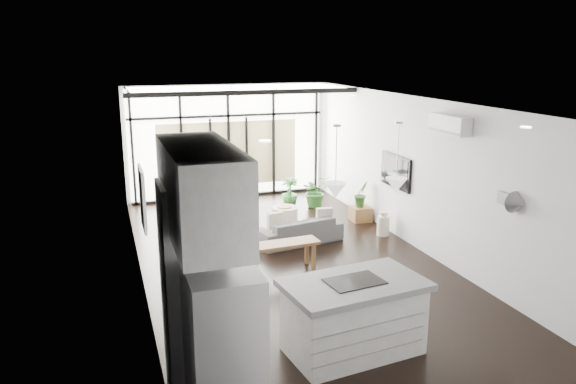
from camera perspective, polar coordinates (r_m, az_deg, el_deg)
floor at (r=9.72m, az=0.57°, el=-7.58°), size 5.00×10.00×0.00m
ceiling at (r=9.05m, az=0.61°, el=9.09°), size 5.00×10.00×0.00m
wall_left at (r=8.82m, az=-14.95°, el=-0.80°), size 0.02×10.00×2.80m
wall_right at (r=10.36m, az=13.78°, el=1.50°), size 0.02×10.00×2.80m
wall_back at (r=14.02m, az=-6.14°, el=5.12°), size 5.00×0.02×2.80m
wall_front at (r=5.11m, az=19.72°, el=-12.47°), size 5.00×0.02×2.80m
glazing at (r=13.90m, az=-6.03°, el=5.05°), size 5.00×0.20×2.80m
skylight at (r=12.89m, az=-5.32°, el=10.47°), size 4.70×1.90×0.06m
neighbour_building at (r=14.02m, az=-6.06°, el=3.88°), size 3.50×0.02×1.60m
island at (r=7.04m, az=6.67°, el=-12.49°), size 1.80×1.20×0.93m
cooktop at (r=6.84m, az=6.78°, el=-8.99°), size 0.72×0.53×0.01m
fridge at (r=5.51m, az=-6.53°, el=-16.05°), size 0.66×0.82×1.70m
appliance_column at (r=5.95m, az=-9.53°, el=-10.17°), size 0.61×0.64×2.36m
upper_cabinets at (r=5.25m, az=-8.81°, el=0.04°), size 0.62×1.75×0.86m
pendant_left at (r=6.60m, az=4.85°, el=0.17°), size 0.26×0.26×0.18m
pendant_right at (r=6.95m, az=10.92°, el=0.68°), size 0.26×0.26×0.18m
sofa at (r=10.79m, az=1.11°, el=-3.47°), size 1.73×0.79×0.65m
console_bench at (r=9.41m, az=-1.40°, el=-6.70°), size 1.56×0.48×0.50m
pouf at (r=11.71m, az=-0.35°, el=-2.58°), size 0.67×0.67×0.44m
crate at (r=12.28m, az=7.38°, el=-2.19°), size 0.43×0.43×0.31m
plant_tall at (r=13.23m, az=2.81°, el=-0.28°), size 0.86×0.91×0.58m
plant_med at (r=13.30m, az=0.18°, el=-0.62°), size 0.65×0.79×0.38m
plant_crate at (r=12.21m, az=7.42°, el=-0.92°), size 0.45×0.64×0.25m
milk_can at (r=11.38m, az=9.66°, el=-3.16°), size 0.28×0.28×0.49m
bistro_set at (r=13.59m, az=-6.57°, el=0.17°), size 1.36×0.59×0.65m
tv at (r=11.20m, az=10.87°, el=2.08°), size 0.05×1.10×0.65m
ac_unit at (r=9.46m, az=16.11°, el=6.63°), size 0.22×0.90×0.30m
framed_art at (r=8.30m, az=-14.57°, el=-0.64°), size 0.04×0.70×0.90m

